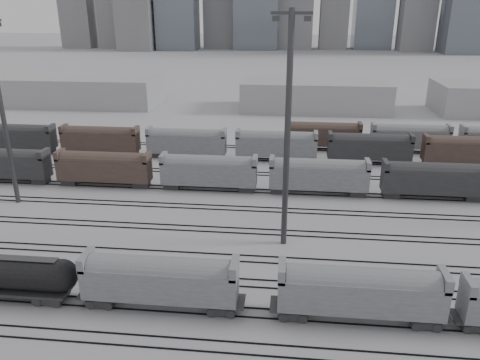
# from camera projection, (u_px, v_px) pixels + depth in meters

# --- Properties ---
(ground) EXTENTS (900.00, 900.00, 0.00)m
(ground) POSITION_uv_depth(u_px,v_px,m) (247.00, 320.00, 43.50)
(ground) COLOR #BABABF
(ground) RESTS_ON ground
(tracks) EXTENTS (220.00, 71.50, 0.16)m
(tracks) POSITION_uv_depth(u_px,v_px,m) (260.00, 233.00, 59.77)
(tracks) COLOR black
(tracks) RESTS_ON ground
(hopper_car_a) EXTENTS (14.85, 2.95, 5.31)m
(hopper_car_a) POSITION_uv_depth(u_px,v_px,m) (160.00, 278.00, 44.11)
(hopper_car_a) COLOR #252628
(hopper_car_a) RESTS_ON ground
(hopper_car_b) EXTENTS (14.96, 2.97, 5.35)m
(hopper_car_b) POSITION_uv_depth(u_px,v_px,m) (360.00, 290.00, 42.26)
(hopper_car_b) COLOR #252628
(hopper_car_b) RESTS_ON ground
(light_mast_b) EXTENTS (4.18, 0.67, 26.14)m
(light_mast_b) POSITION_uv_depth(u_px,v_px,m) (2.00, 110.00, 64.58)
(light_mast_b) COLOR #353538
(light_mast_b) RESTS_ON ground
(light_mast_c) EXTENTS (4.36, 0.70, 27.24)m
(light_mast_c) POSITION_uv_depth(u_px,v_px,m) (288.00, 129.00, 52.42)
(light_mast_c) COLOR #353538
(light_mast_c) RESTS_ON ground
(bg_string_near) EXTENTS (151.00, 3.00, 5.60)m
(bg_string_near) POSITION_uv_depth(u_px,v_px,m) (319.00, 177.00, 71.51)
(bg_string_near) COLOR gray
(bg_string_near) RESTS_ON ground
(bg_string_mid) EXTENTS (151.00, 3.00, 5.60)m
(bg_string_mid) POSITION_uv_depth(u_px,v_px,m) (369.00, 149.00, 85.42)
(bg_string_mid) COLOR #252628
(bg_string_mid) RESTS_ON ground
(bg_string_far) EXTENTS (66.00, 3.00, 5.60)m
(bg_string_far) POSITION_uv_depth(u_px,v_px,m) (455.00, 140.00, 91.13)
(bg_string_far) COLOR brown
(bg_string_far) RESTS_ON ground
(warehouse_left) EXTENTS (50.00, 18.00, 8.00)m
(warehouse_left) POSITION_uv_depth(u_px,v_px,m) (73.00, 91.00, 136.49)
(warehouse_left) COLOR #A7A6A9
(warehouse_left) RESTS_ON ground
(warehouse_mid) EXTENTS (40.00, 18.00, 8.00)m
(warehouse_mid) POSITION_uv_depth(u_px,v_px,m) (315.00, 95.00, 129.54)
(warehouse_mid) COLOR #A7A6A9
(warehouse_mid) RESTS_ON ground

